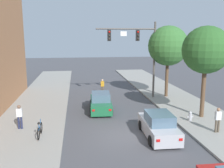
% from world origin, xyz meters
% --- Properties ---
extents(ground_plane, '(120.00, 120.00, 0.00)m').
position_xyz_m(ground_plane, '(0.00, 0.00, 0.00)').
color(ground_plane, '#4C4C51').
extents(sidewalk_left, '(5.00, 60.00, 0.15)m').
position_xyz_m(sidewalk_left, '(-6.50, 0.00, 0.07)').
color(sidewalk_left, '#99968E').
rests_on(sidewalk_left, ground).
extents(sidewalk_right, '(5.00, 60.00, 0.15)m').
position_xyz_m(sidewalk_right, '(6.50, 0.00, 0.07)').
color(sidewalk_right, '#99968E').
rests_on(sidewalk_right, ground).
extents(traffic_signal_mast, '(5.89, 0.38, 7.50)m').
position_xyz_m(traffic_signal_mast, '(2.97, 9.13, 5.31)').
color(traffic_signal_mast, '#514C47').
rests_on(traffic_signal_mast, sidewalk_right).
extents(car_lead_green, '(2.01, 4.32, 1.60)m').
position_xyz_m(car_lead_green, '(-1.13, 5.59, 0.72)').
color(car_lead_green, '#1E663D').
rests_on(car_lead_green, ground).
extents(car_following_silver, '(1.94, 4.29, 1.60)m').
position_xyz_m(car_following_silver, '(1.93, -0.47, 0.72)').
color(car_following_silver, '#B7B7BC').
rests_on(car_following_silver, ground).
extents(pedestrian_sidewalk_left_walker, '(0.36, 0.22, 1.64)m').
position_xyz_m(pedestrian_sidewalk_left_walker, '(-6.92, 1.81, 1.06)').
color(pedestrian_sidewalk_left_walker, '#232847').
rests_on(pedestrian_sidewalk_left_walker, sidewalk_left).
extents(pedestrian_crossing_road, '(0.36, 0.22, 1.64)m').
position_xyz_m(pedestrian_crossing_road, '(-0.33, 11.83, 0.91)').
color(pedestrian_crossing_road, brown).
rests_on(pedestrian_crossing_road, ground).
extents(pedestrian_sidewalk_right_walker, '(0.36, 0.22, 1.64)m').
position_xyz_m(pedestrian_sidewalk_right_walker, '(5.81, -0.64, 1.06)').
color(pedestrian_sidewalk_right_walker, brown).
rests_on(pedestrian_sidewalk_right_walker, sidewalk_right).
extents(bicycle_leaning, '(0.12, 1.77, 0.98)m').
position_xyz_m(bicycle_leaning, '(-5.43, 0.31, 0.54)').
color(bicycle_leaning, black).
rests_on(bicycle_leaning, sidewalk_left).
extents(fire_hydrant, '(0.48, 0.24, 0.72)m').
position_xyz_m(fire_hydrant, '(5.06, 1.67, 0.51)').
color(fire_hydrant, '#B2B2B7').
rests_on(fire_hydrant, sidewalk_right).
extents(street_tree_nearest, '(3.52, 3.52, 6.88)m').
position_xyz_m(street_tree_nearest, '(6.40, 2.51, 5.24)').
color(street_tree_nearest, brown).
rests_on(street_tree_nearest, sidewalk_right).
extents(street_tree_second, '(3.99, 3.99, 7.17)m').
position_xyz_m(street_tree_second, '(6.03, 9.25, 5.30)').
color(street_tree_second, brown).
rests_on(street_tree_second, sidewalk_right).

